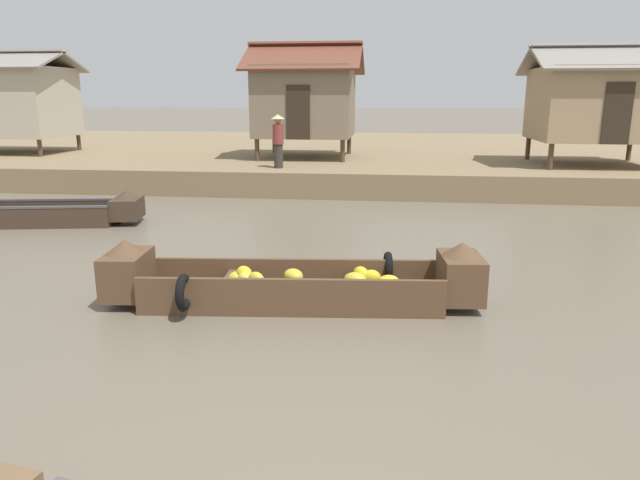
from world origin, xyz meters
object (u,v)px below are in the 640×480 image
at_px(banana_boat, 295,283).
at_px(stilt_house_mid_right, 598,102).
at_px(stilt_house_left, 10,100).
at_px(stilt_house_mid_left, 306,100).
at_px(vendor_person, 278,138).
at_px(cargo_boat_upstream, 36,213).

relative_size(banana_boat, stilt_house_mid_right, 1.21).
relative_size(stilt_house_left, stilt_house_mid_left, 1.21).
bearing_deg(stilt_house_mid_right, stilt_house_mid_left, 172.08).
distance_m(stilt_house_left, vendor_person, 12.17).
xyz_separation_m(banana_boat, stilt_house_mid_left, (-1.82, 13.48, 2.53)).
bearing_deg(stilt_house_mid_right, vendor_person, -168.23).
relative_size(cargo_boat_upstream, vendor_person, 3.01).
xyz_separation_m(stilt_house_mid_left, stilt_house_mid_right, (9.73, -1.35, -0.06)).
bearing_deg(cargo_boat_upstream, vendor_person, 48.15).
bearing_deg(stilt_house_mid_right, stilt_house_left, 175.47).
height_order(cargo_boat_upstream, vendor_person, vendor_person).
relative_size(banana_boat, cargo_boat_upstream, 1.10).
xyz_separation_m(banana_boat, vendor_person, (-2.18, 10.02, 1.37)).
relative_size(cargo_boat_upstream, stilt_house_mid_right, 1.10).
distance_m(stilt_house_mid_left, vendor_person, 3.66).
distance_m(stilt_house_left, stilt_house_mid_left, 11.87).
bearing_deg(stilt_house_mid_left, cargo_boat_upstream, -120.40).
bearing_deg(stilt_house_mid_right, banana_boat, -123.12).
relative_size(cargo_boat_upstream, stilt_house_left, 1.00).
bearing_deg(vendor_person, banana_boat, -77.71).
height_order(banana_boat, stilt_house_mid_left, stilt_house_mid_left).
xyz_separation_m(stilt_house_left, vendor_person, (11.51, -3.81, -1.12)).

